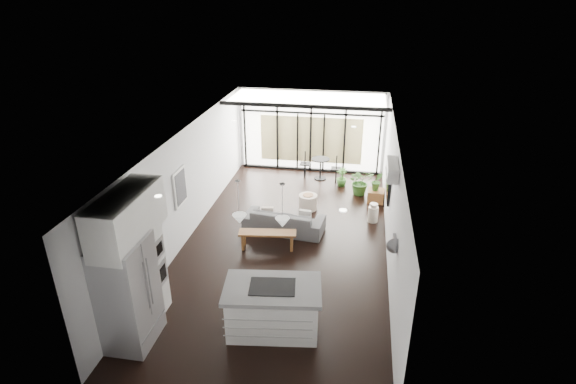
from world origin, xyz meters
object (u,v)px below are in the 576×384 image
(fridge, at_px, (127,293))
(console_bench, at_px, (268,240))
(pouf, at_px, (308,202))
(tv, at_px, (388,186))
(milk_can, at_px, (373,213))
(island, at_px, (273,308))
(sofa, at_px, (284,217))

(fridge, distance_m, console_bench, 3.98)
(pouf, xyz_separation_m, tv, (2.15, -0.93, 1.09))
(console_bench, height_order, milk_can, milk_can)
(pouf, distance_m, milk_can, 1.91)
(tv, bearing_deg, island, -117.35)
(milk_can, bearing_deg, console_bench, -144.50)
(fridge, bearing_deg, console_bench, 63.31)
(fridge, xyz_separation_m, milk_can, (4.31, 5.31, -0.76))
(milk_can, bearing_deg, island, -111.89)
(fridge, bearing_deg, milk_can, 50.93)
(pouf, bearing_deg, milk_can, -14.15)
(fridge, xyz_separation_m, pouf, (2.46, 5.78, -0.82))
(fridge, xyz_separation_m, console_bench, (1.75, 3.48, -0.81))
(milk_can, distance_m, tv, 1.17)
(sofa, bearing_deg, island, 103.64)
(sofa, distance_m, pouf, 1.46)
(console_bench, bearing_deg, sofa, 67.86)
(fridge, height_order, sofa, fridge)
(fridge, relative_size, console_bench, 1.48)
(console_bench, relative_size, milk_can, 2.58)
(pouf, bearing_deg, tv, -23.30)
(fridge, xyz_separation_m, sofa, (2.00, 4.41, -0.62))
(island, bearing_deg, sofa, 89.69)
(console_bench, xyz_separation_m, tv, (2.86, 1.37, 1.08))
(tv, bearing_deg, milk_can, 122.89)
(fridge, distance_m, pouf, 6.33)
(island, xyz_separation_m, pouf, (0.01, 5.09, -0.27))
(sofa, distance_m, console_bench, 0.97)
(fridge, relative_size, pouf, 3.85)
(sofa, relative_size, tv, 1.91)
(sofa, height_order, pouf, sofa)
(console_bench, bearing_deg, milk_can, 28.16)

